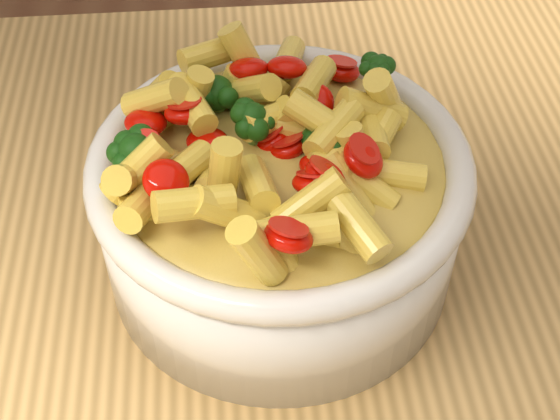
{
  "coord_description": "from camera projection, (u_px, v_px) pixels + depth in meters",
  "views": [
    {
      "loc": [
        -0.07,
        -0.36,
        1.37
      ],
      "look_at": [
        -0.04,
        0.03,
        0.96
      ],
      "focal_mm": 50.0,
      "sensor_mm": 36.0,
      "label": 1
    }
  ],
  "objects": [
    {
      "name": "serving_bowl",
      "position": [
        280.0,
        209.0,
        0.57
      ],
      "size": [
        0.27,
        0.27,
        0.12
      ],
      "color": "silver",
      "rests_on": "table"
    },
    {
      "name": "pasta_salad",
      "position": [
        280.0,
        134.0,
        0.51
      ],
      "size": [
        0.21,
        0.21,
        0.05
      ],
      "color": "#FFE550",
      "rests_on": "serving_bowl"
    },
    {
      "name": "table",
      "position": [
        328.0,
        364.0,
        0.66
      ],
      "size": [
        1.2,
        0.8,
        0.9
      ],
      "color": "tan",
      "rests_on": "ground"
    }
  ]
}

